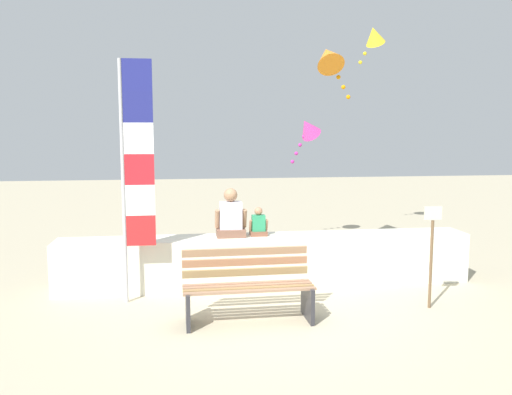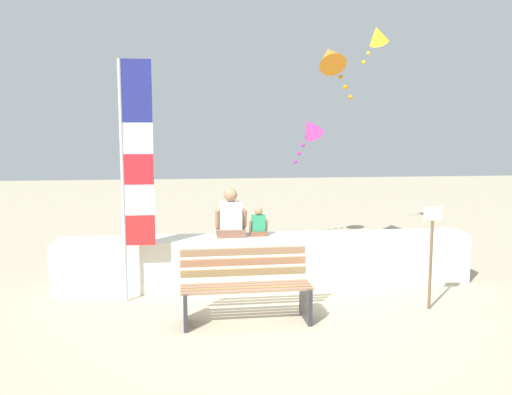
{
  "view_description": "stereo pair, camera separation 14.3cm",
  "coord_description": "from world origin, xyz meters",
  "px_view_note": "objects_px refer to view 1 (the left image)",
  "views": [
    {
      "loc": [
        -1.26,
        -6.59,
        2.37
      ],
      "look_at": [
        -0.17,
        1.23,
        1.38
      ],
      "focal_mm": 36.67,
      "sensor_mm": 36.0,
      "label": 1
    },
    {
      "loc": [
        -1.12,
        -6.61,
        2.37
      ],
      "look_at": [
        -0.17,
        1.23,
        1.38
      ],
      "focal_mm": 36.67,
      "sensor_mm": 36.0,
      "label": 2
    }
  ],
  "objects_px": {
    "flag_banner": "(134,164)",
    "sign_post": "(432,249)",
    "park_bench": "(248,288)",
    "kite_orange": "(329,57)",
    "kite_magenta": "(308,128)",
    "person_child": "(258,224)",
    "kite_yellow": "(374,36)",
    "person_adult": "(231,218)"
  },
  "relations": [
    {
      "from": "flag_banner",
      "to": "kite_orange",
      "type": "relative_size",
      "value": 3.03
    },
    {
      "from": "person_child",
      "to": "kite_yellow",
      "type": "relative_size",
      "value": 0.53
    },
    {
      "from": "kite_yellow",
      "to": "kite_magenta",
      "type": "height_order",
      "value": "kite_yellow"
    },
    {
      "from": "park_bench",
      "to": "kite_orange",
      "type": "relative_size",
      "value": 1.49
    },
    {
      "from": "kite_yellow",
      "to": "person_child",
      "type": "bearing_deg",
      "value": -133.02
    },
    {
      "from": "park_bench",
      "to": "kite_yellow",
      "type": "bearing_deg",
      "value": 54.82
    },
    {
      "from": "kite_yellow",
      "to": "sign_post",
      "type": "height_order",
      "value": "kite_yellow"
    },
    {
      "from": "person_child",
      "to": "kite_magenta",
      "type": "height_order",
      "value": "kite_magenta"
    },
    {
      "from": "person_adult",
      "to": "park_bench",
      "type": "bearing_deg",
      "value": -87.23
    },
    {
      "from": "kite_orange",
      "to": "flag_banner",
      "type": "bearing_deg",
      "value": -145.75
    },
    {
      "from": "park_bench",
      "to": "kite_magenta",
      "type": "xyz_separation_m",
      "value": [
        1.79,
        4.32,
        2.03
      ]
    },
    {
      "from": "kite_yellow",
      "to": "kite_magenta",
      "type": "xyz_separation_m",
      "value": [
        -1.51,
        -0.36,
        -1.96
      ]
    },
    {
      "from": "park_bench",
      "to": "kite_magenta",
      "type": "bearing_deg",
      "value": 67.52
    },
    {
      "from": "sign_post",
      "to": "person_child",
      "type": "bearing_deg",
      "value": 146.61
    },
    {
      "from": "kite_magenta",
      "to": "kite_yellow",
      "type": "bearing_deg",
      "value": 13.47
    },
    {
      "from": "flag_banner",
      "to": "kite_yellow",
      "type": "bearing_deg",
      "value": 38.37
    },
    {
      "from": "park_bench",
      "to": "sign_post",
      "type": "relative_size",
      "value": 1.18
    },
    {
      "from": "kite_orange",
      "to": "kite_magenta",
      "type": "xyz_separation_m",
      "value": [
        -0.11,
        1.12,
        -1.28
      ]
    },
    {
      "from": "park_bench",
      "to": "flag_banner",
      "type": "height_order",
      "value": "flag_banner"
    },
    {
      "from": "person_child",
      "to": "park_bench",
      "type": "bearing_deg",
      "value": -103.1
    },
    {
      "from": "kite_orange",
      "to": "kite_yellow",
      "type": "xyz_separation_m",
      "value": [
        1.41,
        1.48,
        0.68
      ]
    },
    {
      "from": "person_adult",
      "to": "person_child",
      "type": "height_order",
      "value": "person_adult"
    },
    {
      "from": "park_bench",
      "to": "sign_post",
      "type": "xyz_separation_m",
      "value": [
        2.49,
        0.11,
        0.4
      ]
    },
    {
      "from": "park_bench",
      "to": "kite_magenta",
      "type": "distance_m",
      "value": 5.09
    },
    {
      "from": "flag_banner",
      "to": "kite_magenta",
      "type": "height_order",
      "value": "flag_banner"
    },
    {
      "from": "kite_orange",
      "to": "kite_magenta",
      "type": "relative_size",
      "value": 1.05
    },
    {
      "from": "park_bench",
      "to": "person_adult",
      "type": "bearing_deg",
      "value": 92.77
    },
    {
      "from": "kite_orange",
      "to": "sign_post",
      "type": "relative_size",
      "value": 0.79
    },
    {
      "from": "park_bench",
      "to": "kite_yellow",
      "type": "xyz_separation_m",
      "value": [
        3.3,
        4.68,
        3.98
      ]
    },
    {
      "from": "sign_post",
      "to": "kite_yellow",
      "type": "bearing_deg",
      "value": 79.99
    },
    {
      "from": "kite_magenta",
      "to": "sign_post",
      "type": "height_order",
      "value": "kite_magenta"
    },
    {
      "from": "person_adult",
      "to": "sign_post",
      "type": "height_order",
      "value": "person_adult"
    },
    {
      "from": "kite_orange",
      "to": "kite_magenta",
      "type": "height_order",
      "value": "kite_orange"
    },
    {
      "from": "person_adult",
      "to": "kite_yellow",
      "type": "height_order",
      "value": "kite_yellow"
    },
    {
      "from": "park_bench",
      "to": "person_child",
      "type": "bearing_deg",
      "value": 76.9
    },
    {
      "from": "person_adult",
      "to": "person_child",
      "type": "bearing_deg",
      "value": 0.05
    },
    {
      "from": "person_child",
      "to": "sign_post",
      "type": "distance_m",
      "value": 2.57
    },
    {
      "from": "park_bench",
      "to": "kite_orange",
      "type": "bearing_deg",
      "value": 59.36
    },
    {
      "from": "kite_yellow",
      "to": "sign_post",
      "type": "xyz_separation_m",
      "value": [
        -0.81,
        -4.57,
        -3.59
      ]
    },
    {
      "from": "person_adult",
      "to": "sign_post",
      "type": "bearing_deg",
      "value": -28.77
    },
    {
      "from": "flag_banner",
      "to": "sign_post",
      "type": "xyz_separation_m",
      "value": [
        3.94,
        -0.81,
        -1.12
      ]
    },
    {
      "from": "kite_yellow",
      "to": "park_bench",
      "type": "bearing_deg",
      "value": -125.18
    }
  ]
}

